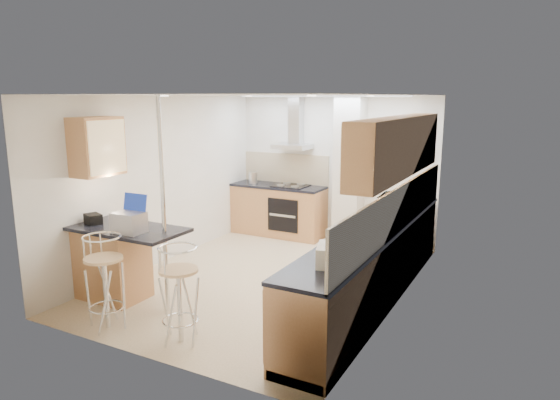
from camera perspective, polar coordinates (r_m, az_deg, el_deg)
The scene contains 16 objects.
ground at distance 7.00m, azimuth -1.45°, elevation -9.02°, with size 4.80×4.80×0.00m, color tan.
room_shell at distance 6.79m, azimuth 2.43°, elevation 3.79°, with size 3.64×4.84×2.51m.
right_counter at distance 6.28m, azimuth 10.63°, elevation -7.21°, with size 0.63×4.40×0.92m.
back_counter at distance 9.07m, azimuth -0.18°, elevation -1.13°, with size 1.70×0.63×0.92m.
peninsula at distance 6.40m, azimuth -16.92°, elevation -7.05°, with size 1.47×0.72×0.94m.
microwave at distance 6.66m, azimuth 12.96°, elevation -0.76°, with size 0.55×0.37×0.30m, color white.
laptop at distance 6.00m, azimuth -16.88°, elevation -2.48°, with size 0.35×0.26×0.24m, color #ACAEB5.
bag at distance 6.57m, azimuth -20.58°, elevation -2.03°, with size 0.22×0.16×0.12m, color black.
bar_stool_near at distance 5.75m, azimuth -19.36°, elevation -8.82°, with size 0.43×0.43×1.05m, color tan, non-canonical shape.
bar_stool_end at distance 5.25m, azimuth -11.42°, elevation -10.52°, with size 0.42×0.42×1.02m, color tan, non-canonical shape.
jar_a at distance 7.09m, azimuth 13.84°, elevation -0.49°, with size 0.12×0.12×0.20m, color silver.
jar_b at distance 7.53m, azimuth 15.28°, elevation -0.02°, with size 0.11×0.11×0.16m, color silver.
jar_c at distance 5.30m, azimuth 7.19°, elevation -4.34°, with size 0.14×0.14×0.20m, color #B5AB90.
jar_d at distance 5.81m, azimuth 10.03°, elevation -3.37°, with size 0.10×0.10×0.13m, color white.
bread_bin at distance 4.74m, azimuth 6.04°, elevation -6.29°, with size 0.29×0.36×0.19m, color silver.
kettle at distance 9.17m, azimuth -3.11°, elevation 2.58°, with size 0.16×0.16×0.21m, color silver.
Camera 1 is at (3.22, -5.70, 2.48)m, focal length 32.00 mm.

